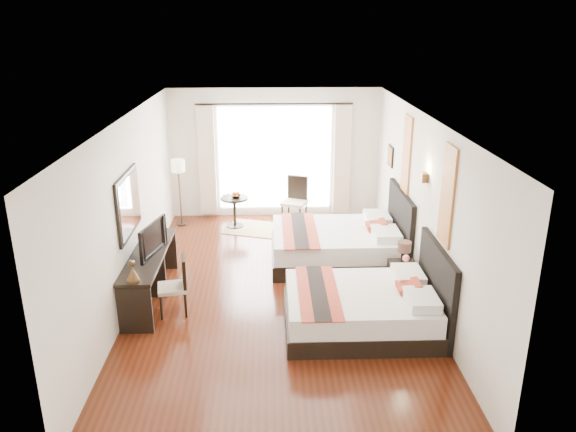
{
  "coord_description": "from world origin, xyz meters",
  "views": [
    {
      "loc": [
        -0.11,
        -8.13,
        4.15
      ],
      "look_at": [
        0.17,
        0.11,
        1.25
      ],
      "focal_mm": 35.0,
      "sensor_mm": 36.0,
      "label": 1
    }
  ],
  "objects_px": {
    "bed_far": "(340,244)",
    "side_table": "(235,212)",
    "console_desk": "(150,275)",
    "vase": "(406,266)",
    "desk_chair": "(174,296)",
    "nightstand": "(403,279)",
    "television": "(148,238)",
    "fruit_bowl": "(236,196)",
    "floor_lamp": "(178,170)",
    "table_lamp": "(404,248)",
    "window_chair": "(295,210)",
    "bed_near": "(366,307)"
  },
  "relations": [
    {
      "from": "bed_far",
      "to": "side_table",
      "type": "xyz_separation_m",
      "value": [
        -2.0,
        1.84,
        -0.01
      ]
    },
    {
      "from": "vase",
      "to": "television",
      "type": "height_order",
      "value": "television"
    },
    {
      "from": "floor_lamp",
      "to": "bed_far",
      "type": "bearing_deg",
      "value": -32.51
    },
    {
      "from": "television",
      "to": "desk_chair",
      "type": "height_order",
      "value": "television"
    },
    {
      "from": "vase",
      "to": "floor_lamp",
      "type": "distance_m",
      "value": 5.32
    },
    {
      "from": "window_chair",
      "to": "console_desk",
      "type": "bearing_deg",
      "value": -13.66
    },
    {
      "from": "bed_near",
      "to": "floor_lamp",
      "type": "xyz_separation_m",
      "value": [
        -3.23,
        4.32,
        0.88
      ]
    },
    {
      "from": "nightstand",
      "to": "desk_chair",
      "type": "relative_size",
      "value": 0.58
    },
    {
      "from": "desk_chair",
      "to": "table_lamp",
      "type": "bearing_deg",
      "value": 179.69
    },
    {
      "from": "window_chair",
      "to": "desk_chair",
      "type": "bearing_deg",
      "value": -4.74
    },
    {
      "from": "window_chair",
      "to": "floor_lamp",
      "type": "bearing_deg",
      "value": -67.63
    },
    {
      "from": "side_table",
      "to": "fruit_bowl",
      "type": "bearing_deg",
      "value": -28.34
    },
    {
      "from": "bed_near",
      "to": "nightstand",
      "type": "relative_size",
      "value": 4.12
    },
    {
      "from": "bed_far",
      "to": "television",
      "type": "xyz_separation_m",
      "value": [
        -3.12,
        -1.32,
        0.67
      ]
    },
    {
      "from": "nightstand",
      "to": "table_lamp",
      "type": "height_order",
      "value": "table_lamp"
    },
    {
      "from": "bed_far",
      "to": "nightstand",
      "type": "bearing_deg",
      "value": -57.35
    },
    {
      "from": "bed_near",
      "to": "television",
      "type": "bearing_deg",
      "value": 162.84
    },
    {
      "from": "television",
      "to": "side_table",
      "type": "xyz_separation_m",
      "value": [
        1.12,
        3.16,
        -0.68
      ]
    },
    {
      "from": "table_lamp",
      "to": "desk_chair",
      "type": "xyz_separation_m",
      "value": [
        -3.55,
        -0.63,
        -0.46
      ]
    },
    {
      "from": "nightstand",
      "to": "window_chair",
      "type": "xyz_separation_m",
      "value": [
        -1.57,
        3.31,
        0.06
      ]
    },
    {
      "from": "console_desk",
      "to": "side_table",
      "type": "distance_m",
      "value": 3.34
    },
    {
      "from": "television",
      "to": "side_table",
      "type": "relative_size",
      "value": 1.34
    },
    {
      "from": "bed_far",
      "to": "window_chair",
      "type": "bearing_deg",
      "value": 110.13
    },
    {
      "from": "window_chair",
      "to": "nightstand",
      "type": "bearing_deg",
      "value": 47.7
    },
    {
      "from": "nightstand",
      "to": "desk_chair",
      "type": "bearing_deg",
      "value": -171.74
    },
    {
      "from": "table_lamp",
      "to": "desk_chair",
      "type": "bearing_deg",
      "value": -169.86
    },
    {
      "from": "nightstand",
      "to": "side_table",
      "type": "xyz_separation_m",
      "value": [
        -2.84,
        3.15,
        0.08
      ]
    },
    {
      "from": "bed_near",
      "to": "table_lamp",
      "type": "xyz_separation_m",
      "value": [
        0.77,
        1.13,
        0.42
      ]
    },
    {
      "from": "bed_far",
      "to": "vase",
      "type": "height_order",
      "value": "bed_far"
    },
    {
      "from": "nightstand",
      "to": "table_lamp",
      "type": "distance_m",
      "value": 0.5
    },
    {
      "from": "bed_near",
      "to": "side_table",
      "type": "distance_m",
      "value": 4.65
    },
    {
      "from": "bed_far",
      "to": "fruit_bowl",
      "type": "height_order",
      "value": "bed_far"
    },
    {
      "from": "television",
      "to": "fruit_bowl",
      "type": "height_order",
      "value": "television"
    },
    {
      "from": "table_lamp",
      "to": "television",
      "type": "height_order",
      "value": "television"
    },
    {
      "from": "bed_near",
      "to": "floor_lamp",
      "type": "relative_size",
      "value": 1.51
    },
    {
      "from": "table_lamp",
      "to": "floor_lamp",
      "type": "height_order",
      "value": "floor_lamp"
    },
    {
      "from": "bed_far",
      "to": "console_desk",
      "type": "xyz_separation_m",
      "value": [
        -3.14,
        -1.3,
        0.04
      ]
    },
    {
      "from": "bed_far",
      "to": "nightstand",
      "type": "height_order",
      "value": "bed_far"
    },
    {
      "from": "table_lamp",
      "to": "floor_lamp",
      "type": "bearing_deg",
      "value": 141.46
    },
    {
      "from": "vase",
      "to": "side_table",
      "type": "bearing_deg",
      "value": 130.17
    },
    {
      "from": "desk_chair",
      "to": "side_table",
      "type": "relative_size",
      "value": 1.36
    },
    {
      "from": "side_table",
      "to": "fruit_bowl",
      "type": "distance_m",
      "value": 0.36
    },
    {
      "from": "bed_far",
      "to": "window_chair",
      "type": "distance_m",
      "value": 2.14
    },
    {
      "from": "bed_near",
      "to": "bed_far",
      "type": "relative_size",
      "value": 0.93
    },
    {
      "from": "desk_chair",
      "to": "vase",
      "type": "bearing_deg",
      "value": 174.79
    },
    {
      "from": "console_desk",
      "to": "desk_chair",
      "type": "distance_m",
      "value": 0.69
    },
    {
      "from": "television",
      "to": "desk_chair",
      "type": "relative_size",
      "value": 0.98
    },
    {
      "from": "console_desk",
      "to": "vase",
      "type": "bearing_deg",
      "value": -2.85
    },
    {
      "from": "desk_chair",
      "to": "fruit_bowl",
      "type": "bearing_deg",
      "value": -111.73
    },
    {
      "from": "bed_far",
      "to": "floor_lamp",
      "type": "height_order",
      "value": "floor_lamp"
    }
  ]
}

